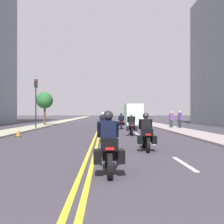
% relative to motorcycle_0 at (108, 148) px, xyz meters
% --- Properties ---
extents(ground_plane, '(264.00, 264.00, 0.00)m').
position_rel_motorcycle_0_xyz_m(ground_plane, '(-0.59, 41.27, -0.67)').
color(ground_plane, '#36323B').
extents(sidewalk_left, '(2.42, 144.00, 0.12)m').
position_rel_motorcycle_0_xyz_m(sidewalk_left, '(-7.68, 41.27, -0.61)').
color(sidewalk_left, '#989A82').
rests_on(sidewalk_left, ground).
extents(sidewalk_right, '(2.42, 144.00, 0.12)m').
position_rel_motorcycle_0_xyz_m(sidewalk_right, '(6.50, 41.27, -0.61)').
color(sidewalk_right, gray).
rests_on(sidewalk_right, ground).
extents(centreline_yellow_inner, '(0.12, 132.00, 0.01)m').
position_rel_motorcycle_0_xyz_m(centreline_yellow_inner, '(-0.71, 41.27, -0.66)').
color(centreline_yellow_inner, yellow).
rests_on(centreline_yellow_inner, ground).
extents(centreline_yellow_outer, '(0.12, 132.00, 0.01)m').
position_rel_motorcycle_0_xyz_m(centreline_yellow_outer, '(-0.47, 41.27, -0.66)').
color(centreline_yellow_outer, yellow).
rests_on(centreline_yellow_outer, ground).
extents(lane_dashes_white, '(0.14, 56.40, 0.01)m').
position_rel_motorcycle_0_xyz_m(lane_dashes_white, '(2.35, 22.27, -0.66)').
color(lane_dashes_white, silver).
rests_on(lane_dashes_white, ground).
extents(motorcycle_0, '(0.77, 2.11, 1.63)m').
position_rel_motorcycle_0_xyz_m(motorcycle_0, '(0.00, 0.00, 0.00)').
color(motorcycle_0, black).
rests_on(motorcycle_0, ground).
extents(motorcycle_1, '(0.78, 2.17, 1.57)m').
position_rel_motorcycle_0_xyz_m(motorcycle_1, '(1.63, 4.18, -0.02)').
color(motorcycle_1, black).
rests_on(motorcycle_1, ground).
extents(motorcycle_2, '(0.77, 2.07, 1.62)m').
position_rel_motorcycle_0_xyz_m(motorcycle_2, '(0.01, 8.03, -0.01)').
color(motorcycle_2, black).
rests_on(motorcycle_2, ground).
extents(motorcycle_3, '(0.77, 2.14, 1.61)m').
position_rel_motorcycle_0_xyz_m(motorcycle_3, '(1.80, 11.75, -0.00)').
color(motorcycle_3, black).
rests_on(motorcycle_3, ground).
extents(motorcycle_4, '(0.76, 2.20, 1.66)m').
position_rel_motorcycle_0_xyz_m(motorcycle_4, '(-0.24, 16.04, 0.01)').
color(motorcycle_4, black).
rests_on(motorcycle_4, ground).
extents(motorcycle_5, '(0.78, 2.25, 1.57)m').
position_rel_motorcycle_0_xyz_m(motorcycle_5, '(1.57, 19.37, -0.02)').
color(motorcycle_5, black).
rests_on(motorcycle_5, ground).
extents(motorcycle_6, '(0.78, 2.19, 1.58)m').
position_rel_motorcycle_0_xyz_m(motorcycle_6, '(-0.16, 23.57, -0.03)').
color(motorcycle_6, black).
rests_on(motorcycle_6, ground).
extents(traffic_cone_0, '(0.33, 0.33, 0.64)m').
position_rel_motorcycle_0_xyz_m(traffic_cone_0, '(-5.79, 10.81, -0.35)').
color(traffic_cone_0, black).
rests_on(traffic_cone_0, ground).
extents(traffic_light_near, '(0.28, 0.38, 4.90)m').
position_rel_motorcycle_0_xyz_m(traffic_light_near, '(-6.88, 19.48, 2.72)').
color(traffic_light_near, black).
rests_on(traffic_light_near, ground).
extents(pedestrian_0, '(0.33, 0.51, 1.78)m').
position_rel_motorcycle_0_xyz_m(pedestrian_0, '(7.29, 18.89, 0.26)').
color(pedestrian_0, '#212E2E').
rests_on(pedestrian_0, ground).
extents(pedestrian_1, '(0.39, 0.26, 1.73)m').
position_rel_motorcycle_0_xyz_m(pedestrian_1, '(6.62, 19.61, 0.23)').
color(pedestrian_1, '#212D31').
rests_on(pedestrian_1, ground).
extents(street_tree_0, '(2.02, 2.02, 4.15)m').
position_rel_motorcycle_0_xyz_m(street_tree_0, '(-7.45, 25.87, 2.44)').
color(street_tree_0, '#503425').
rests_on(street_tree_0, ground).
extents(parked_truck, '(2.20, 6.50, 2.80)m').
position_rel_motorcycle_0_xyz_m(parked_truck, '(3.89, 30.59, 0.61)').
color(parked_truck, silver).
rests_on(parked_truck, ground).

